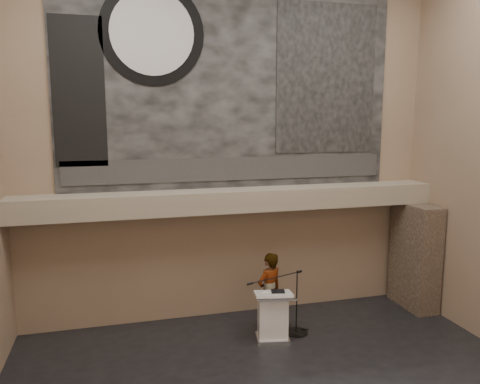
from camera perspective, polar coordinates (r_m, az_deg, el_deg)
name	(u,v)px	position (r m, az deg, el deg)	size (l,w,h in m)	color
wall_back	(231,144)	(11.22, -1.07, 5.93)	(10.00, 0.02, 8.50)	#876D56
soffit	(236,200)	(10.99, -0.54, -0.97)	(10.00, 0.80, 0.50)	gray
sprinkler_left	(168,216)	(10.71, -8.80, -2.87)	(0.04, 0.04, 0.06)	#B2893D
sprinkler_right	(311,208)	(11.61, 8.64, -1.93)	(0.04, 0.04, 0.06)	#B2893D
banner	(231,81)	(11.21, -1.05, 13.34)	(8.00, 0.05, 5.00)	black
banner_text_strip	(232,169)	(11.21, -0.97, 2.84)	(7.76, 0.02, 0.55)	#2A2A2A
banner_clock_rim	(152,33)	(10.99, -10.66, 18.53)	(2.30, 2.30, 0.02)	black
banner_clock_face	(152,33)	(10.97, -10.65, 18.54)	(1.84, 1.84, 0.02)	silver
banner_building_print	(327,79)	(11.99, 10.51, 13.39)	(2.60, 0.02, 3.60)	black
banner_brick_print	(79,92)	(10.84, -19.08, 11.41)	(1.10, 0.02, 3.20)	black
stone_pier	(415,256)	(12.93, 20.56, -7.30)	(0.60, 1.40, 2.70)	#403227
lectern	(273,316)	(10.65, 4.01, -14.85)	(0.90, 0.71, 1.14)	silver
binder	(278,292)	(10.44, 4.66, -12.01)	(0.29, 0.23, 0.04)	black
papers	(267,294)	(10.36, 3.35, -12.26)	(0.19, 0.26, 0.01)	white
speaker_person	(269,292)	(10.93, 3.60, -12.08)	(0.67, 0.44, 1.85)	silver
mic_stand	(294,324)	(11.10, 6.65, -15.65)	(1.56, 0.72, 1.48)	black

